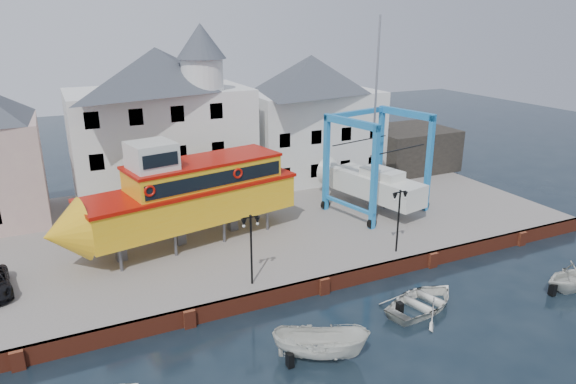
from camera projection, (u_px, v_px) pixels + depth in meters
name	position (u px, v px, depth m)	size (l,w,h in m)	color
ground	(324.00, 293.00, 30.06)	(140.00, 140.00, 0.00)	black
hardstanding	(254.00, 222.00, 39.32)	(44.00, 22.00, 1.00)	slate
quay_wall	(323.00, 285.00, 29.99)	(44.00, 0.47, 1.00)	maroon
building_white_main	(162.00, 122.00, 41.49)	(14.00, 8.30, 14.00)	silver
building_white_right	(311.00, 117.00, 47.86)	(12.00, 8.00, 11.20)	silver
shed_dark	(408.00, 148.00, 51.35)	(8.00, 7.00, 4.00)	black
lamp_post_left	(251.00, 232.00, 28.13)	(1.12, 0.32, 4.20)	black
lamp_post_right	(399.00, 205.00, 32.18)	(1.12, 0.32, 4.20)	black
tour_boat	(178.00, 196.00, 33.20)	(16.90, 7.13, 7.16)	#59595E
travel_lift	(368.00, 178.00, 40.34)	(7.79, 9.94, 14.57)	#1668B2
motorboat_a	(320.00, 358.00, 24.34)	(1.72, 4.58, 1.77)	silver
motorboat_b	(423.00, 308.00, 28.54)	(3.57, 4.99, 1.03)	silver
motorboat_c	(570.00, 290.00, 30.46)	(3.26, 3.78, 1.99)	silver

